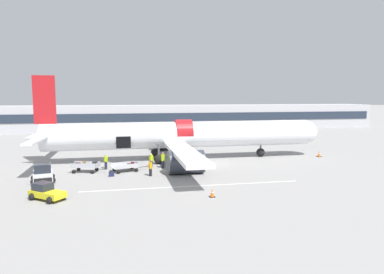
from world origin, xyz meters
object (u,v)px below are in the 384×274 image
object	(u,v)px
baggage_cart_loading	(127,167)
ground_crew_supervisor	(151,160)
baggage_cart_queued	(86,167)
ground_crew_driver	(106,161)
baggage_tug_lead	(46,192)
baggage_tug_mid	(43,174)
ground_crew_loader_b	(163,160)
ground_crew_loader_a	(150,168)
suitcase_on_tarmac_upright	(111,174)
airplane	(179,136)

from	to	relation	value
baggage_cart_loading	ground_crew_supervisor	world-z (taller)	ground_crew_supervisor
baggage_cart_queued	ground_crew_driver	distance (m)	2.43
baggage_tug_lead	baggage_cart_queued	distance (m)	9.68
baggage_tug_mid	ground_crew_loader_b	world-z (taller)	baggage_tug_mid
ground_crew_loader_a	baggage_cart_queued	bearing A→B (deg)	154.61
baggage_tug_lead	ground_crew_loader_b	distance (m)	14.35
baggage_tug_mid	suitcase_on_tarmac_upright	world-z (taller)	baggage_tug_mid
baggage_cart_loading	ground_crew_driver	size ratio (longest dim) A/B	2.29
baggage_cart_loading	ground_crew_loader_a	size ratio (longest dim) A/B	2.31
baggage_cart_queued	suitcase_on_tarmac_upright	bearing A→B (deg)	-43.05
baggage_cart_queued	suitcase_on_tarmac_upright	size ratio (longest dim) A/B	6.10
baggage_tug_mid	suitcase_on_tarmac_upright	xyz separation A→B (m)	(6.22, 1.12, -0.50)
baggage_cart_queued	ground_crew_loader_a	bearing A→B (deg)	-25.39
ground_crew_driver	baggage_cart_queued	bearing A→B (deg)	-144.48
ground_crew_driver	suitcase_on_tarmac_upright	world-z (taller)	ground_crew_driver
ground_crew_driver	suitcase_on_tarmac_upright	distance (m)	4.02
baggage_cart_queued	ground_crew_loader_b	xyz separation A→B (m)	(8.24, 0.53, 0.35)
ground_crew_loader_b	suitcase_on_tarmac_upright	size ratio (longest dim) A/B	2.86
baggage_cart_loading	ground_crew_supervisor	distance (m)	3.17
suitcase_on_tarmac_upright	baggage_cart_loading	bearing A→B (deg)	54.50
ground_crew_driver	ground_crew_supervisor	xyz separation A→B (m)	(5.02, -0.28, -0.01)
baggage_cart_loading	ground_crew_loader_a	xyz separation A→B (m)	(2.34, -2.75, 0.40)
ground_crew_loader_b	ground_crew_supervisor	size ratio (longest dim) A/B	1.09
airplane	ground_crew_supervisor	world-z (taller)	airplane
ground_crew_driver	baggage_tug_mid	bearing A→B (deg)	-137.58
airplane	baggage_cart_queued	bearing A→B (deg)	-154.00
baggage_cart_loading	ground_crew_loader_b	bearing A→B (deg)	12.46
ground_crew_loader_b	suitcase_on_tarmac_upright	world-z (taller)	ground_crew_loader_b
airplane	ground_crew_loader_b	size ratio (longest dim) A/B	20.96
baggage_tug_lead	ground_crew_driver	bearing A→B (deg)	69.66
suitcase_on_tarmac_upright	baggage_tug_mid	bearing A→B (deg)	-169.79
baggage_tug_mid	ground_crew_loader_a	world-z (taller)	baggage_tug_mid
ground_crew_supervisor	baggage_cart_loading	bearing A→B (deg)	-151.78
baggage_cart_loading	ground_crew_supervisor	xyz separation A→B (m)	(2.77, 1.49, 0.40)
baggage_cart_loading	suitcase_on_tarmac_upright	bearing A→B (deg)	-125.50
baggage_cart_queued	ground_crew_supervisor	xyz separation A→B (m)	(6.98, 1.12, 0.28)
baggage_tug_lead	suitcase_on_tarmac_upright	size ratio (longest dim) A/B	5.00
ground_crew_loader_a	suitcase_on_tarmac_upright	distance (m)	3.96
baggage_tug_mid	baggage_cart_queued	world-z (taller)	baggage_tug_mid
airplane	ground_crew_loader_b	xyz separation A→B (m)	(-2.64, -4.78, -2.06)
baggage_tug_lead	baggage_cart_loading	distance (m)	11.05
ground_crew_supervisor	baggage_cart_queued	bearing A→B (deg)	-170.85
airplane	ground_crew_driver	xyz separation A→B (m)	(-8.92, -3.91, -2.13)
airplane	suitcase_on_tarmac_upright	world-z (taller)	airplane
baggage_tug_mid	ground_crew_driver	size ratio (longest dim) A/B	1.79
airplane	baggage_cart_queued	world-z (taller)	airplane
baggage_tug_mid	ground_crew_supervisor	bearing A→B (deg)	24.30
baggage_tug_lead	baggage_tug_mid	bearing A→B (deg)	104.18
suitcase_on_tarmac_upright	ground_crew_driver	bearing A→B (deg)	100.42
baggage_tug_lead	baggage_cart_loading	bearing A→B (deg)	55.41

